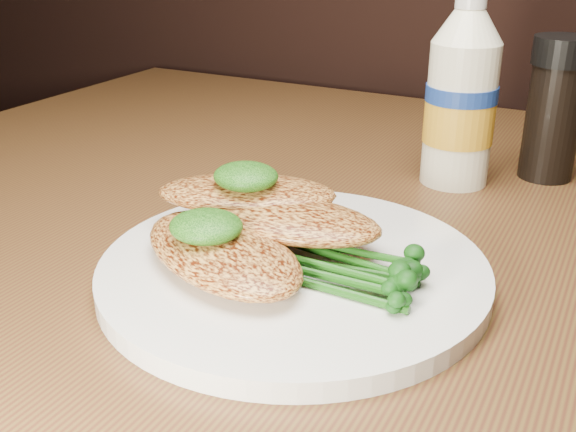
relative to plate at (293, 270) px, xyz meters
The scene contains 9 objects.
plate is the anchor object (origin of this frame).
chicken_front 0.05m from the plate, 141.63° to the right, with size 0.15×0.08×0.02m, color gold.
chicken_mid 0.04m from the plate, 130.49° to the left, with size 0.14×0.07×0.02m, color gold.
chicken_back 0.08m from the plate, 148.90° to the left, with size 0.13×0.07×0.02m, color gold.
pesto_front 0.07m from the plate, 144.20° to the right, with size 0.05×0.05×0.02m, color black.
pesto_back 0.08m from the plate, 152.76° to the left, with size 0.05×0.04×0.02m, color black.
broccolini_bundle 0.04m from the plate, ahead, with size 0.12×0.10×0.02m, color #174C10, non-canonical shape.
mayo_bottle 0.26m from the plate, 79.04° to the left, with size 0.06×0.06×0.18m, color white, non-canonical shape.
pepper_grinder 0.32m from the plate, 67.54° to the left, with size 0.05×0.05×0.13m, color black, non-canonical shape.
Camera 1 is at (0.13, 0.54, 0.98)m, focal length 42.33 mm.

